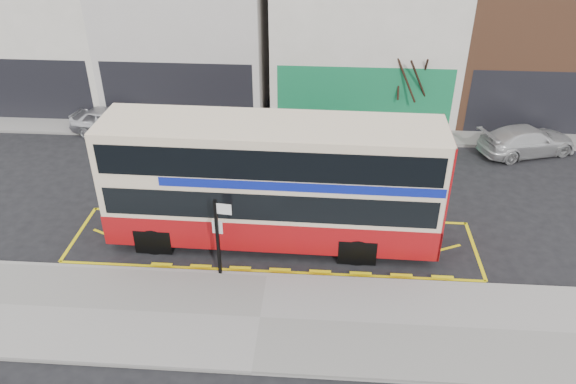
# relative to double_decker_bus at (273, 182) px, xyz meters

# --- Properties ---
(ground) EXTENTS (120.00, 120.00, 0.00)m
(ground) POSITION_rel_double_decker_bus_xyz_m (-0.03, -1.78, -2.33)
(ground) COLOR black
(ground) RESTS_ON ground
(pavement) EXTENTS (40.00, 4.00, 0.15)m
(pavement) POSITION_rel_double_decker_bus_xyz_m (-0.03, -4.08, -2.26)
(pavement) COLOR gray
(pavement) RESTS_ON ground
(kerb) EXTENTS (40.00, 0.15, 0.15)m
(kerb) POSITION_rel_double_decker_bus_xyz_m (-0.03, -2.15, -2.26)
(kerb) COLOR gray
(kerb) RESTS_ON ground
(far_pavement) EXTENTS (50.00, 3.00, 0.15)m
(far_pavement) POSITION_rel_double_decker_bus_xyz_m (-0.03, 9.22, -2.26)
(far_pavement) COLOR gray
(far_pavement) RESTS_ON ground
(road_markings) EXTENTS (14.00, 3.40, 0.01)m
(road_markings) POSITION_rel_double_decker_bus_xyz_m (-0.03, -0.18, -2.33)
(road_markings) COLOR yellow
(road_markings) RESTS_ON ground
(terrace_far_left) EXTENTS (8.00, 8.01, 10.80)m
(terrace_far_left) POSITION_rel_double_decker_bus_xyz_m (-13.53, 13.21, 2.49)
(terrace_far_left) COLOR white
(terrace_far_left) RESTS_ON ground
(terrace_green_shop) EXTENTS (9.00, 8.01, 11.30)m
(terrace_green_shop) POSITION_rel_double_decker_bus_xyz_m (3.47, 13.21, 2.74)
(terrace_green_shop) COLOR white
(terrace_green_shop) RESTS_ON ground
(terrace_right) EXTENTS (9.00, 8.01, 10.30)m
(terrace_right) POSITION_rel_double_decker_bus_xyz_m (12.47, 13.21, 2.24)
(terrace_right) COLOR brown
(terrace_right) RESTS_ON ground
(double_decker_bus) EXTENTS (11.15, 2.74, 4.44)m
(double_decker_bus) POSITION_rel_double_decker_bus_xyz_m (0.00, 0.00, 0.00)
(double_decker_bus) COLOR beige
(double_decker_bus) RESTS_ON ground
(bus_stop_post) EXTENTS (0.68, 0.17, 2.76)m
(bus_stop_post) POSITION_rel_double_decker_bus_xyz_m (-1.47, -2.18, -0.51)
(bus_stop_post) COLOR black
(bus_stop_post) RESTS_ON pavement
(car_silver) EXTENTS (4.19, 2.40, 1.34)m
(car_silver) POSITION_rel_double_decker_bus_xyz_m (-8.54, 7.89, -1.66)
(car_silver) COLOR silver
(car_silver) RESTS_ON ground
(car_grey) EXTENTS (4.39, 1.80, 1.42)m
(car_grey) POSITION_rel_double_decker_bus_xyz_m (1.89, 6.86, -1.62)
(car_grey) COLOR #3B3D42
(car_grey) RESTS_ON ground
(car_white) EXTENTS (4.76, 3.12, 1.28)m
(car_white) POSITION_rel_double_decker_bus_xyz_m (10.74, 7.33, -1.69)
(car_white) COLOR #BBBBBB
(car_white) RESTS_ON ground
(street_tree_right) EXTENTS (2.21, 2.21, 4.78)m
(street_tree_right) POSITION_rel_double_decker_bus_xyz_m (5.59, 9.49, 0.92)
(street_tree_right) COLOR black
(street_tree_right) RESTS_ON ground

